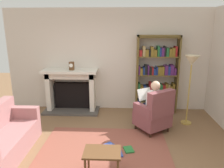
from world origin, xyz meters
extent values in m
plane|color=brown|center=(0.00, 0.00, 0.00)|extent=(14.00, 14.00, 0.00)
cube|color=beige|center=(0.00, 2.55, 1.35)|extent=(5.60, 0.10, 2.70)
cube|color=brown|center=(0.00, 0.30, 0.01)|extent=(2.40, 1.80, 0.01)
cube|color=#4C4742|center=(-1.04, 2.18, 0.03)|extent=(1.47, 0.64, 0.05)
cube|color=black|center=(-1.04, 2.40, 0.40)|extent=(0.95, 0.20, 0.70)
cube|color=silver|center=(-1.62, 2.28, 0.54)|extent=(0.12, 0.44, 1.08)
cube|color=silver|center=(-0.47, 2.28, 0.54)|extent=(0.12, 0.44, 1.08)
cube|color=silver|center=(-1.04, 2.28, 1.00)|extent=(1.27, 0.44, 0.16)
cube|color=silver|center=(-1.04, 2.22, 1.11)|extent=(1.43, 0.56, 0.06)
cylinder|color=brown|center=(-0.99, 2.20, 1.25)|extent=(0.14, 0.14, 0.21)
cylinder|color=white|center=(-0.99, 2.14, 1.27)|extent=(0.10, 0.01, 0.10)
cube|color=brown|center=(0.71, 2.34, 1.01)|extent=(0.04, 0.32, 2.03)
cube|color=brown|center=(1.75, 2.34, 1.01)|extent=(0.04, 0.32, 2.03)
cube|color=brown|center=(1.23, 2.34, 2.01)|extent=(1.08, 0.32, 0.04)
cube|color=brown|center=(1.23, 2.34, 0.06)|extent=(1.04, 0.32, 0.02)
cube|color=navy|center=(0.78, 2.33, 0.20)|extent=(0.07, 0.26, 0.25)
cube|color=#997F4C|center=(0.85, 2.33, 0.18)|extent=(0.07, 0.26, 0.21)
cube|color=#997F4C|center=(0.92, 2.33, 0.16)|extent=(0.07, 0.26, 0.18)
cube|color=#1E592D|center=(1.00, 2.33, 0.18)|extent=(0.07, 0.26, 0.21)
cube|color=brown|center=(1.08, 2.33, 0.19)|extent=(0.09, 0.26, 0.24)
cube|color=#4C1E59|center=(1.16, 2.33, 0.16)|extent=(0.06, 0.26, 0.17)
cube|color=#1E592D|center=(1.23, 2.33, 0.17)|extent=(0.07, 0.26, 0.21)
cube|color=navy|center=(1.32, 2.33, 0.19)|extent=(0.09, 0.26, 0.24)
cube|color=black|center=(1.40, 2.33, 0.18)|extent=(0.06, 0.26, 0.22)
cube|color=#997F4C|center=(1.46, 2.33, 0.17)|extent=(0.04, 0.26, 0.20)
cube|color=brown|center=(1.51, 2.33, 0.15)|extent=(0.04, 0.26, 0.16)
cube|color=black|center=(1.56, 2.33, 0.16)|extent=(0.04, 0.26, 0.18)
cube|color=navy|center=(1.63, 2.33, 0.16)|extent=(0.08, 0.26, 0.17)
cube|color=black|center=(1.69, 2.33, 0.18)|extent=(0.04, 0.26, 0.22)
cube|color=brown|center=(1.23, 2.34, 0.54)|extent=(1.04, 0.32, 0.02)
cube|color=#1E592D|center=(0.77, 2.33, 0.67)|extent=(0.05, 0.26, 0.23)
cube|color=brown|center=(0.84, 2.33, 0.63)|extent=(0.08, 0.26, 0.17)
cube|color=navy|center=(0.92, 2.33, 0.63)|extent=(0.07, 0.26, 0.17)
cube|color=black|center=(0.99, 2.33, 0.64)|extent=(0.06, 0.26, 0.19)
cube|color=maroon|center=(1.07, 2.33, 0.68)|extent=(0.07, 0.26, 0.26)
cube|color=#1E592D|center=(1.15, 2.33, 0.67)|extent=(0.07, 0.26, 0.25)
cube|color=black|center=(1.21, 2.33, 0.65)|extent=(0.04, 0.26, 0.21)
cube|color=maroon|center=(1.26, 2.33, 0.64)|extent=(0.05, 0.26, 0.18)
cube|color=#1E592D|center=(1.33, 2.33, 0.65)|extent=(0.08, 0.26, 0.21)
cube|color=maroon|center=(1.42, 2.33, 0.65)|extent=(0.07, 0.26, 0.19)
cube|color=brown|center=(1.49, 2.33, 0.66)|extent=(0.05, 0.26, 0.23)
cube|color=#997F4C|center=(1.54, 2.33, 0.66)|extent=(0.05, 0.26, 0.22)
cube|color=brown|center=(1.60, 2.33, 0.64)|extent=(0.06, 0.26, 0.18)
cube|color=brown|center=(1.67, 2.33, 0.67)|extent=(0.05, 0.26, 0.24)
cube|color=brown|center=(1.23, 2.34, 1.01)|extent=(1.04, 0.32, 0.02)
cube|color=#4C1E59|center=(0.76, 2.33, 1.13)|extent=(0.04, 0.26, 0.21)
cube|color=brown|center=(0.81, 2.33, 1.11)|extent=(0.06, 0.26, 0.16)
cube|color=navy|center=(0.87, 2.33, 1.12)|extent=(0.04, 0.26, 0.20)
cube|color=black|center=(0.93, 2.33, 1.15)|extent=(0.06, 0.26, 0.25)
cube|color=#4C1E59|center=(0.99, 2.33, 1.14)|extent=(0.04, 0.26, 0.24)
cube|color=black|center=(1.04, 2.33, 1.12)|extent=(0.06, 0.26, 0.18)
cube|color=maroon|center=(1.10, 2.33, 1.12)|extent=(0.04, 0.26, 0.18)
cube|color=navy|center=(1.15, 2.33, 1.11)|extent=(0.06, 0.26, 0.16)
cube|color=navy|center=(1.21, 2.33, 1.13)|extent=(0.04, 0.26, 0.21)
cube|color=brown|center=(1.28, 2.33, 1.13)|extent=(0.09, 0.26, 0.20)
cube|color=brown|center=(1.36, 2.33, 1.13)|extent=(0.06, 0.26, 0.21)
cube|color=#4C1E59|center=(1.44, 2.33, 1.15)|extent=(0.08, 0.26, 0.24)
cube|color=navy|center=(1.52, 2.33, 1.14)|extent=(0.05, 0.26, 0.22)
cube|color=#4C1E59|center=(1.59, 2.33, 1.15)|extent=(0.09, 0.26, 0.26)
cube|color=#4C1E59|center=(1.67, 2.33, 1.12)|extent=(0.05, 0.26, 0.18)
cube|color=brown|center=(1.23, 2.34, 1.49)|extent=(1.04, 0.32, 0.02)
cube|color=maroon|center=(0.78, 2.33, 1.58)|extent=(0.08, 0.26, 0.16)
cube|color=#997F4C|center=(0.86, 2.33, 1.63)|extent=(0.07, 0.26, 0.25)
cube|color=brown|center=(0.93, 2.33, 1.58)|extent=(0.08, 0.26, 0.16)
cube|color=black|center=(1.00, 2.33, 1.58)|extent=(0.04, 0.26, 0.16)
cube|color=brown|center=(1.06, 2.33, 1.62)|extent=(0.07, 0.26, 0.24)
cube|color=brown|center=(1.14, 2.33, 1.59)|extent=(0.09, 0.26, 0.17)
cube|color=#1E592D|center=(1.22, 2.33, 1.63)|extent=(0.05, 0.26, 0.26)
cube|color=navy|center=(1.27, 2.33, 1.61)|extent=(0.04, 0.26, 0.21)
cube|color=#4C1E59|center=(1.33, 2.33, 1.61)|extent=(0.06, 0.26, 0.21)
cube|color=black|center=(1.38, 2.33, 1.63)|extent=(0.04, 0.26, 0.25)
cube|color=#1E592D|center=(1.44, 2.33, 1.61)|extent=(0.06, 0.26, 0.21)
cube|color=brown|center=(1.52, 2.33, 1.60)|extent=(0.06, 0.26, 0.19)
cube|color=brown|center=(1.59, 2.33, 1.61)|extent=(0.08, 0.26, 0.21)
cube|color=maroon|center=(1.66, 2.33, 1.63)|extent=(0.05, 0.26, 0.25)
cube|color=brown|center=(1.23, 2.34, 1.97)|extent=(1.04, 0.32, 0.02)
cylinder|color=#331E14|center=(1.05, 1.52, 0.06)|extent=(0.05, 0.05, 0.12)
cylinder|color=#331E14|center=(0.64, 1.23, 0.06)|extent=(0.05, 0.05, 0.12)
cylinder|color=#331E14|center=(1.33, 1.13, 0.06)|extent=(0.05, 0.05, 0.12)
cylinder|color=#331E14|center=(0.91, 0.84, 0.06)|extent=(0.05, 0.05, 0.12)
cube|color=brown|center=(0.98, 1.18, 0.27)|extent=(0.87, 0.86, 0.30)
cube|color=brown|center=(1.12, 0.98, 0.70)|extent=(0.62, 0.50, 0.55)
cube|color=brown|center=(1.20, 1.34, 0.53)|extent=(0.41, 0.51, 0.22)
cube|color=brown|center=(0.76, 1.03, 0.53)|extent=(0.41, 0.51, 0.22)
cube|color=white|center=(1.01, 1.14, 0.67)|extent=(0.38, 0.35, 0.50)
sphere|color=#D8AD8C|center=(1.01, 1.14, 1.04)|extent=(0.20, 0.20, 0.20)
cube|color=#191E3F|center=(0.96, 1.35, 0.47)|extent=(0.33, 0.40, 0.12)
cube|color=#191E3F|center=(0.83, 1.26, 0.47)|extent=(0.33, 0.40, 0.12)
cylinder|color=#191E3F|center=(0.85, 1.50, 0.21)|extent=(0.10, 0.10, 0.42)
cylinder|color=#191E3F|center=(0.72, 1.41, 0.21)|extent=(0.10, 0.10, 0.42)
cube|color=white|center=(0.82, 1.41, 0.77)|extent=(0.36, 0.30, 0.25)
cube|color=#A06969|center=(-1.74, 0.06, 0.20)|extent=(0.72, 1.71, 0.40)
cube|color=#A06969|center=(-1.75, 0.83, 0.52)|extent=(0.70, 0.17, 0.24)
cube|color=brown|center=(0.03, -0.37, 0.41)|extent=(0.56, 0.39, 0.03)
cylinder|color=brown|center=(-0.21, -0.22, 0.20)|extent=(0.04, 0.04, 0.40)
cylinder|color=brown|center=(0.26, -0.22, 0.20)|extent=(0.04, 0.04, 0.40)
cube|color=#334CA5|center=(0.26, 0.18, 0.02)|extent=(0.18, 0.21, 0.03)
cube|color=#334CA5|center=(0.06, 0.42, 0.03)|extent=(0.30, 0.30, 0.04)
cube|color=#267233|center=(0.45, 0.33, 0.03)|extent=(0.21, 0.25, 0.03)
cylinder|color=#B7933F|center=(1.85, 1.58, 0.01)|extent=(0.24, 0.24, 0.03)
cylinder|color=#B7933F|center=(1.85, 1.58, 0.72)|extent=(0.03, 0.03, 1.38)
cone|color=beige|center=(1.85, 1.58, 1.51)|extent=(0.32, 0.32, 0.22)
camera|label=1|loc=(0.30, -3.21, 2.24)|focal=34.53mm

